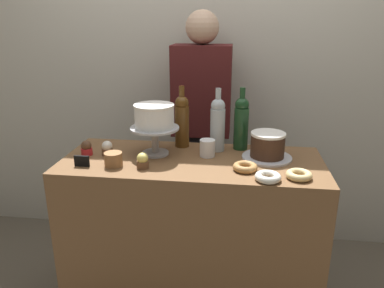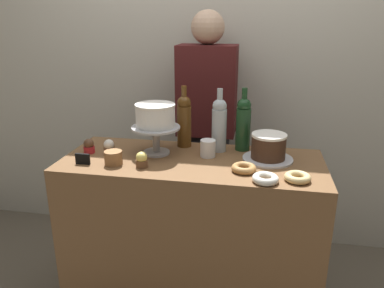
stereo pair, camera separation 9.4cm
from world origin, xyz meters
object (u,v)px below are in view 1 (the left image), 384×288
Objects in this scene: cupcake_lemon at (143,161)px; cookie_stack at (113,159)px; donut_sugar at (268,177)px; donut_glazed at (299,175)px; cupcake_vanilla at (107,148)px; coffee_cup_ceramic at (207,148)px; barista_figure at (201,134)px; wine_bottle_clear at (218,123)px; price_sign_chalkboard at (82,161)px; chocolate_round_cake at (268,145)px; donut_maple at (245,167)px; cake_stand_pedestal at (155,136)px; wine_bottle_green at (241,122)px; cupcake_chocolate at (86,148)px; white_layer_cake at (154,116)px; wine_bottle_amber at (182,120)px.

cupcake_lemon reaches higher than cookie_stack.
donut_sugar is 1.00× the size of donut_glazed.
cupcake_vanilla reaches higher than cookie_stack.
barista_figure is at bearing 99.02° from coffee_cup_ceramic.
wine_bottle_clear is 3.87× the size of cookie_stack.
price_sign_chalkboard is at bearing 179.24° from donut_glazed.
wine_bottle_clear is at bearing 160.39° from chocolate_round_cake.
cupcake_lemon is 0.66× the size of donut_maple.
cake_stand_pedestal reaches higher than chocolate_round_cake.
cake_stand_pedestal is at bearing -161.69° from wine_bottle_green.
chocolate_round_cake is 0.30m from coffee_cup_ceramic.
cake_stand_pedestal is at bearing 49.03° from cookie_stack.
chocolate_round_cake is 1.50× the size of donut_glazed.
cake_stand_pedestal is 0.56m from chocolate_round_cake.
donut_maple is at bearing 133.67° from donut_sugar.
cookie_stack is at bearing 8.99° from price_sign_chalkboard.
wine_bottle_green is 4.65× the size of price_sign_chalkboard.
cupcake_chocolate is 0.80m from donut_maple.
coffee_cup_ceramic is (0.42, 0.19, 0.01)m from cookie_stack.
wine_bottle_green is 0.23m from coffee_cup_ceramic.
donut_glazed is at bearing -17.76° from white_layer_cake.
donut_glazed is at bearing -9.06° from cupcake_chocolate.
chocolate_round_cake is at bearing 14.14° from price_sign_chalkboard.
donut_maple is (-0.11, -0.17, -0.05)m from chocolate_round_cake.
wine_bottle_clear reaches higher than donut_glazed.
wine_bottle_clear is at bearing 26.68° from price_sign_chalkboard.
white_layer_cake is 0.33m from wine_bottle_clear.
chocolate_round_cake reaches higher than cupcake_chocolate.
cupcake_chocolate is at bearing -175.76° from chocolate_round_cake.
coffee_cup_ceramic is (-0.42, 0.22, 0.03)m from donut_glazed.
cupcake_chocolate is 0.91m from donut_sugar.
cake_stand_pedestal is 0.15× the size of barista_figure.
white_layer_cake is at bearing 34.08° from price_sign_chalkboard.
cupcake_lemon is (-0.02, -0.19, -0.17)m from white_layer_cake.
barista_figure reaches higher than white_layer_cake.
wine_bottle_green is at bearing 18.31° from white_layer_cake.
donut_glazed is at bearing -40.54° from wine_bottle_clear.
white_layer_cake is at bearing 160.87° from donut_maple.
cupcake_lemon is 0.14m from cookie_stack.
wine_bottle_amber is 2.91× the size of donut_maple.
wine_bottle_amber reaches higher than donut_sugar.
cupcake_chocolate is at bearing 104.78° from price_sign_chalkboard.
cake_stand_pedestal reaches higher than cupcake_vanilla.
wine_bottle_clear is at bearing 14.95° from cupcake_vanilla.
wine_bottle_clear is (0.31, 0.10, -0.06)m from white_layer_cake.
chocolate_round_cake is at bearing 57.51° from donut_maple.
wine_bottle_clear is 0.55m from cookie_stack.
cake_stand_pedestal is 0.60m from barista_figure.
wine_bottle_amber is at bearing 68.25° from cupcake_lemon.
cake_stand_pedestal is 0.75× the size of wine_bottle_clear.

